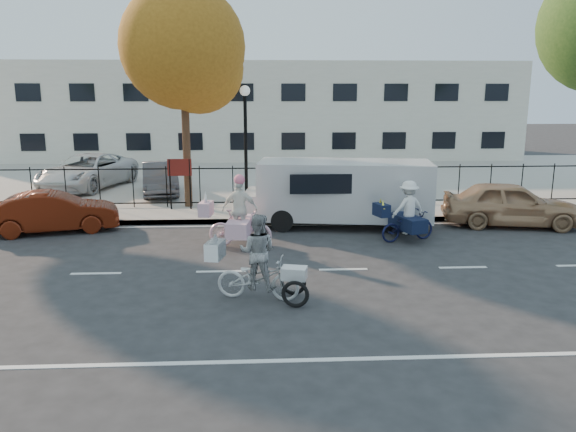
{
  "coord_description": "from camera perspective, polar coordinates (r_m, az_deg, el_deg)",
  "views": [
    {
      "loc": [
        0.95,
        -13.09,
        4.31
      ],
      "look_at": [
        1.7,
        1.2,
        1.1
      ],
      "focal_mm": 35.0,
      "sensor_mm": 36.0,
      "label": 1
    }
  ],
  "objects": [
    {
      "name": "red_sedan",
      "position": [
        18.8,
        -22.71,
        0.37
      ],
      "size": [
        4.06,
        2.28,
        1.27
      ],
      "primitive_type": "imported",
      "rotation": [
        0.0,
        0.0,
        1.83
      ],
      "color": "#58190A",
      "rests_on": "ground"
    },
    {
      "name": "zebra_trike",
      "position": [
        11.78,
        -3.05,
        -5.17
      ],
      "size": [
        2.15,
        1.17,
        1.84
      ],
      "rotation": [
        0.0,
        0.0,
        1.34
      ],
      "color": "silver",
      "rests_on": "ground"
    },
    {
      "name": "building",
      "position": [
        38.12,
        -4.51,
        10.63
      ],
      "size": [
        34.0,
        10.0,
        6.0
      ],
      "primitive_type": "cube",
      "color": "silver",
      "rests_on": "ground"
    },
    {
      "name": "unicorn_bike",
      "position": [
        15.73,
        -5.01,
        -0.44
      ],
      "size": [
        2.08,
        1.47,
        2.06
      ],
      "rotation": [
        0.0,
        0.0,
        1.42
      ],
      "color": "#F4B9CB",
      "rests_on": "ground"
    },
    {
      "name": "gold_sedan",
      "position": [
        19.51,
        21.7,
        1.15
      ],
      "size": [
        4.51,
        2.47,
        1.45
      ],
      "primitive_type": "imported",
      "rotation": [
        0.0,
        0.0,
        1.39
      ],
      "color": "tan",
      "rests_on": "ground"
    },
    {
      "name": "road_markings",
      "position": [
        13.81,
        -6.83,
        -5.61
      ],
      "size": [
        60.0,
        9.52,
        0.01
      ],
      "primitive_type": null,
      "color": "silver",
      "rests_on": "ground"
    },
    {
      "name": "lamppost",
      "position": [
        19.93,
        -4.35,
        9.16
      ],
      "size": [
        0.36,
        0.36,
        4.33
      ],
      "color": "black",
      "rests_on": "sidewalk"
    },
    {
      "name": "lot_car_b",
      "position": [
        25.9,
        -19.7,
        4.3
      ],
      "size": [
        3.76,
        5.75,
        1.47
      ],
      "primitive_type": "imported",
      "rotation": [
        0.0,
        0.0,
        -0.27
      ],
      "color": "silver",
      "rests_on": "parking_lot"
    },
    {
      "name": "lot_car_d",
      "position": [
        24.69,
        10.35,
        4.29
      ],
      "size": [
        2.2,
        4.1,
        1.33
      ],
      "primitive_type": "imported",
      "rotation": [
        0.0,
        0.0,
        0.17
      ],
      "color": "#A4A7AB",
      "rests_on": "parking_lot"
    },
    {
      "name": "tree_mid",
      "position": [
        20.63,
        -10.21,
        15.98
      ],
      "size": [
        4.35,
        4.35,
        7.97
      ],
      "color": "#442D1D",
      "rests_on": "ground"
    },
    {
      "name": "ground",
      "position": [
        13.81,
        -6.83,
        -5.63
      ],
      "size": [
        120.0,
        120.0,
        0.0
      ],
      "primitive_type": "plane",
      "color": "#333334"
    },
    {
      "name": "lot_car_c",
      "position": [
        23.6,
        -12.84,
        3.76
      ],
      "size": [
        2.06,
        4.1,
        1.29
      ],
      "primitive_type": "imported",
      "rotation": [
        0.0,
        0.0,
        0.19
      ],
      "color": "#4B4C52",
      "rests_on": "parking_lot"
    },
    {
      "name": "bull_bike",
      "position": [
        16.66,
        12.0,
        -0.12
      ],
      "size": [
        1.97,
        1.39,
        1.78
      ],
      "rotation": [
        0.0,
        0.0,
        1.89
      ],
      "color": "#0F1234",
      "rests_on": "ground"
    },
    {
      "name": "parking_lot",
      "position": [
        28.42,
        -4.9,
        4.02
      ],
      "size": [
        60.0,
        15.6,
        0.15
      ],
      "primitive_type": "cube",
      "color": "#A8A399",
      "rests_on": "ground"
    },
    {
      "name": "street_sign",
      "position": [
        20.29,
        -10.93,
        4.22
      ],
      "size": [
        0.85,
        0.06,
        1.8
      ],
      "color": "black",
      "rests_on": "sidewalk"
    },
    {
      "name": "sidewalk",
      "position": [
        19.67,
        -5.7,
        0.15
      ],
      "size": [
        60.0,
        2.2,
        0.15
      ],
      "primitive_type": "cube",
      "color": "#A8A399",
      "rests_on": "ground"
    },
    {
      "name": "curb",
      "position": [
        18.65,
        -5.85,
        -0.55
      ],
      "size": [
        60.0,
        0.1,
        0.15
      ],
      "primitive_type": "cube",
      "color": "#A8A399",
      "rests_on": "ground"
    },
    {
      "name": "white_van",
      "position": [
        18.06,
        5.39,
        2.56
      ],
      "size": [
        6.18,
        2.76,
        2.11
      ],
      "rotation": [
        0.0,
        0.0,
        -0.14
      ],
      "color": "silver",
      "rests_on": "ground"
    },
    {
      "name": "iron_fence",
      "position": [
        20.6,
        -5.62,
        3.05
      ],
      "size": [
        58.0,
        0.06,
        1.5
      ],
      "primitive_type": null,
      "color": "black",
      "rests_on": "sidewalk"
    }
  ]
}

